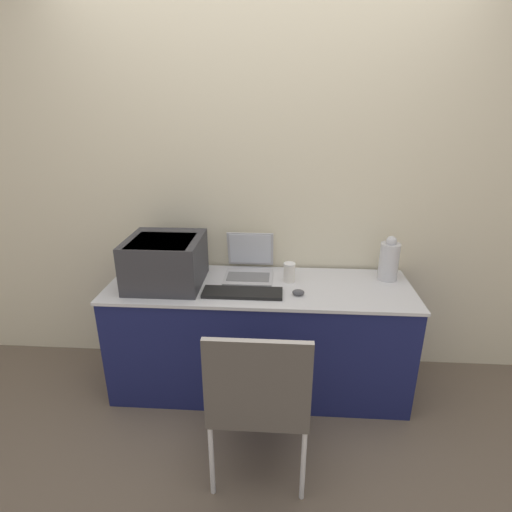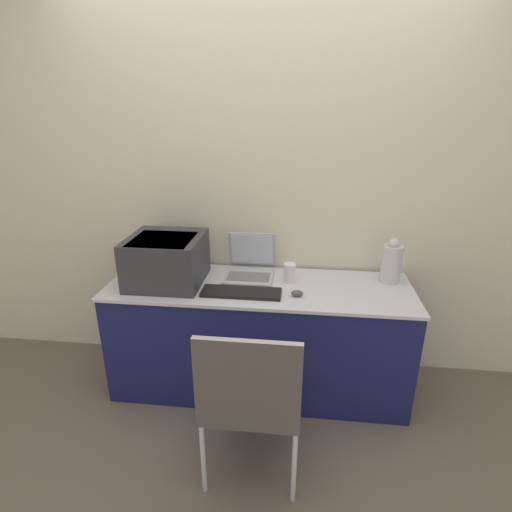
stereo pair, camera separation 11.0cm
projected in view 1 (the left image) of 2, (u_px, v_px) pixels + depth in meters
The scene contains 10 objects.
ground_plane at pixel (256, 413), 2.45m from camera, with size 14.00×14.00×0.00m, color #6B5B4C.
wall_back at pixel (263, 183), 2.58m from camera, with size 8.00×0.05×2.60m.
table at pixel (259, 336), 2.59m from camera, with size 1.87×0.60×0.73m.
printer at pixel (165, 260), 2.42m from camera, with size 0.44×0.44×0.29m.
laptop_left at pixel (249, 267), 2.58m from camera, with size 0.30×0.34×0.26m.
external_keyboard at pixel (242, 293), 2.33m from camera, with size 0.47×0.15×0.02m.
coffee_cup at pixel (289, 272), 2.49m from camera, with size 0.07×0.07×0.12m.
mouse at pixel (298, 292), 2.32m from camera, with size 0.07×0.05×0.04m.
metal_pitcher at pixel (389, 260), 2.50m from camera, with size 0.12×0.12×0.29m.
chair at pixel (259, 392), 1.88m from camera, with size 0.47×0.47×0.87m.
Camera 1 is at (0.13, -1.94, 1.77)m, focal length 28.00 mm.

